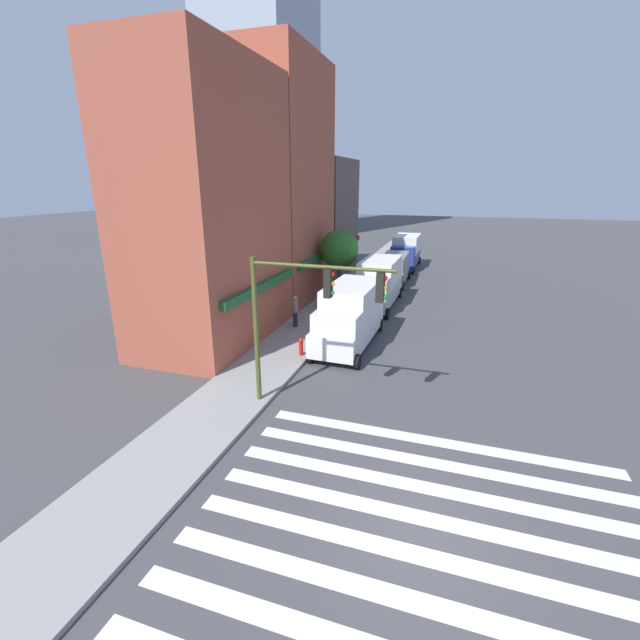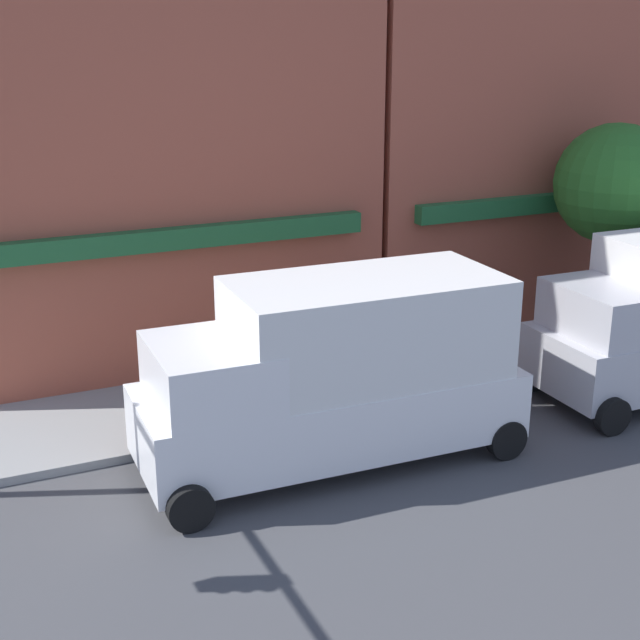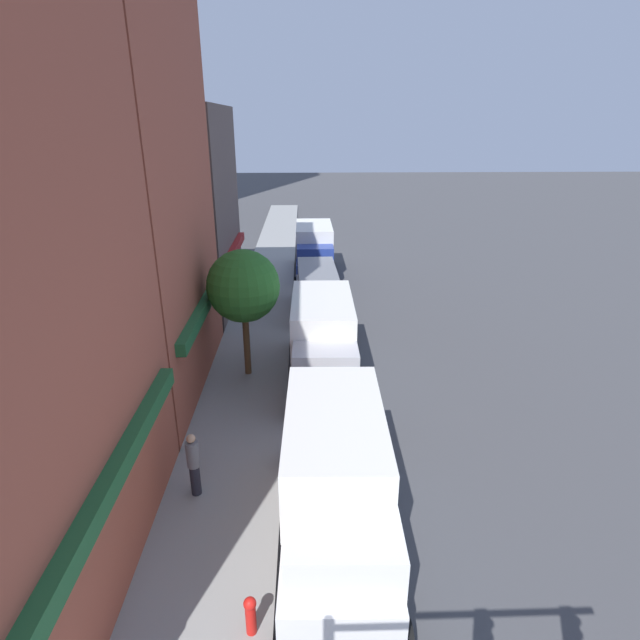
% 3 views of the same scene
% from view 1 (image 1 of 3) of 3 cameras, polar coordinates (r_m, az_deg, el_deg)
% --- Properties ---
extents(ground_plane, '(200.00, 200.00, 0.00)m').
position_cam_1_polar(ground_plane, '(11.49, 13.19, -26.20)').
color(ground_plane, '#424244').
extents(sidewalk_left, '(120.00, 3.00, 0.15)m').
position_cam_1_polar(sidewalk_left, '(13.82, -21.28, -18.03)').
color(sidewalk_left, gray).
rests_on(sidewalk_left, ground_plane).
extents(crosswalk_stripes, '(8.60, 10.80, 0.01)m').
position_cam_1_polar(crosswalk_stripes, '(11.49, 13.19, -26.18)').
color(crosswalk_stripes, silver).
rests_on(crosswalk_stripes, ground_plane).
extents(storefront_row, '(25.32, 5.30, 15.40)m').
position_cam_1_polar(storefront_row, '(28.55, -6.34, 15.34)').
color(storefront_row, '#9E4C38').
rests_on(storefront_row, ground_plane).
extents(tower_distant, '(16.03, 11.68, 57.29)m').
position_cam_1_polar(tower_distant, '(69.33, -8.09, 35.25)').
color(tower_distant, '#939EAD').
rests_on(tower_distant, ground_plane).
extents(traffic_signal, '(0.32, 4.96, 5.51)m').
position_cam_1_polar(traffic_signal, '(14.33, -1.91, 2.20)').
color(traffic_signal, '#474C1E').
rests_on(traffic_signal, ground_plane).
extents(box_truck_white, '(6.26, 2.42, 3.04)m').
position_cam_1_polar(box_truck_white, '(21.36, 3.96, 0.69)').
color(box_truck_white, white).
rests_on(box_truck_white, ground_plane).
extents(box_truck_silver, '(6.24, 2.42, 3.04)m').
position_cam_1_polar(box_truck_silver, '(28.56, 7.78, 5.01)').
color(box_truck_silver, '#B7B7BC').
rests_on(box_truck_silver, ground_plane).
extents(van_grey, '(5.05, 2.22, 2.34)m').
position_cam_1_polar(van_grey, '(35.20, 9.86, 6.87)').
color(van_grey, slate).
rests_on(van_grey, ground_plane).
extents(box_truck_blue, '(6.21, 2.42, 3.04)m').
position_cam_1_polar(box_truck_blue, '(41.98, 11.36, 8.98)').
color(box_truck_blue, navy).
rests_on(box_truck_blue, ground_plane).
extents(pedestrian_grey_coat, '(0.32, 0.32, 1.77)m').
position_cam_1_polar(pedestrian_grey_coat, '(23.80, -3.31, 1.24)').
color(pedestrian_grey_coat, '#23232D').
rests_on(pedestrian_grey_coat, sidewalk_left).
extents(fire_hydrant, '(0.24, 0.24, 0.84)m').
position_cam_1_polar(fire_hydrant, '(20.01, -2.55, -3.46)').
color(fire_hydrant, red).
rests_on(fire_hydrant, sidewalk_left).
extents(street_tree, '(2.60, 2.60, 4.74)m').
position_cam_1_polar(street_tree, '(29.12, 2.59, 9.40)').
color(street_tree, brown).
rests_on(street_tree, sidewalk_left).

